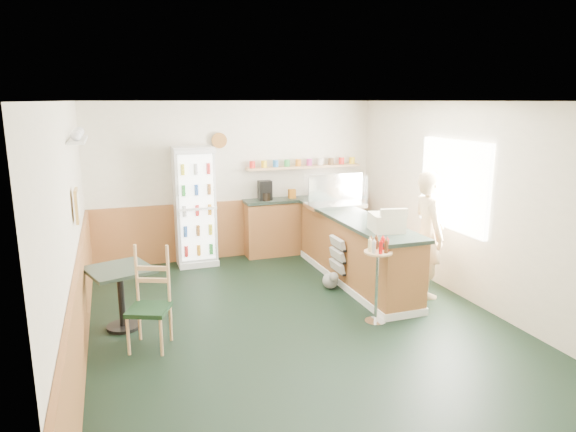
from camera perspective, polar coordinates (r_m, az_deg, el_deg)
name	(u,v)px	position (r m, az deg, el deg)	size (l,w,h in m)	color
ground	(295,321)	(6.58, 0.84, -11.57)	(6.00, 6.00, 0.00)	black
room_envelope	(260,193)	(6.73, -3.08, 2.58)	(5.04, 6.02, 2.72)	beige
service_counter	(355,252)	(7.85, 7.45, -4.01)	(0.68, 3.01, 1.01)	#A46034
back_counter	(304,222)	(9.29, 1.82, -0.70)	(2.24, 0.42, 1.69)	#A46034
drinks_fridge	(195,207)	(8.65, -10.30, 1.03)	(0.65, 0.54, 1.98)	silver
display_case	(335,191)	(8.33, 5.30, 2.76)	(0.93, 0.49, 0.53)	silver
cash_register	(386,222)	(6.93, 10.87, -0.70)	(0.40, 0.42, 0.23)	beige
shopkeeper	(428,234)	(7.40, 15.30, -1.99)	(0.59, 0.43, 1.77)	tan
condiment_stand	(378,267)	(6.38, 9.92, -5.63)	(0.34, 0.34, 1.07)	silver
newspaper_rack	(337,255)	(7.57, 5.52, -4.37)	(0.09, 0.44, 0.52)	black
cafe_table	(120,286)	(6.50, -18.12, -7.42)	(0.88, 0.88, 0.77)	black
cafe_chair	(147,295)	(5.99, -15.36, -8.42)	(0.55, 0.56, 1.14)	black
dog_doorstop	(331,280)	(7.61, 4.79, -7.10)	(0.23, 0.30, 0.28)	gray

